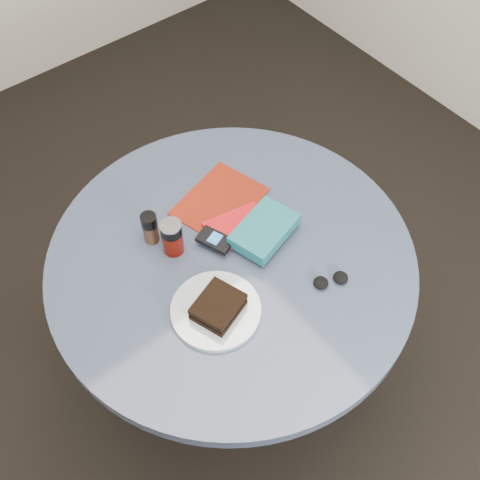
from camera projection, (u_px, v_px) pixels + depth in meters
ground at (234, 371)px, 2.22m from camera, size 4.00×4.00×0.00m
table at (232, 288)px, 1.75m from camera, size 1.00×1.00×0.75m
plate at (216, 310)px, 1.51m from camera, size 0.27×0.27×0.01m
sandwich at (218, 306)px, 1.49m from camera, size 0.14×0.13×0.04m
soda_can at (172, 237)px, 1.59m from camera, size 0.08×0.08×0.11m
pepper_grinder at (150, 228)px, 1.61m from camera, size 0.05×0.05×0.10m
magazine at (220, 201)px, 1.73m from camera, size 0.29×0.25×0.00m
red_book at (237, 227)px, 1.66m from camera, size 0.18×0.14×0.01m
novel at (264, 230)px, 1.63m from camera, size 0.21×0.16×0.04m
mp3_player at (215, 240)px, 1.62m from camera, size 0.08×0.11×0.02m
headphones at (331, 280)px, 1.56m from camera, size 0.10×0.07×0.02m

